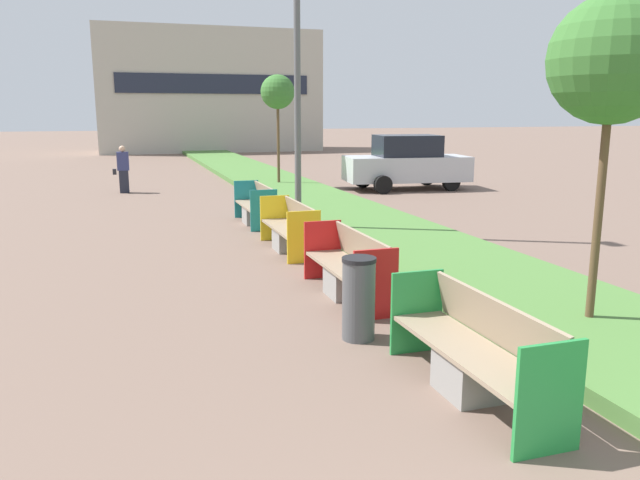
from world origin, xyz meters
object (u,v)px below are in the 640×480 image
at_px(bench_teal_frame, 256,209).
at_px(bench_red_frame, 349,271).
at_px(litter_bin, 359,298).
at_px(sapling_tree_near, 613,61).
at_px(pedestrian_walking, 123,169).
at_px(street_lamp_post, 297,11).
at_px(bench_yellow_frame, 290,232).
at_px(bench_green_frame, 474,357).
at_px(sapling_tree_far, 278,93).
at_px(parked_car_distant, 407,163).

bearing_deg(bench_teal_frame, bench_red_frame, -89.98).
height_order(litter_bin, sapling_tree_near, sapling_tree_near).
bearing_deg(pedestrian_walking, bench_teal_frame, -67.25).
height_order(bench_teal_frame, street_lamp_post, street_lamp_post).
xyz_separation_m(bench_teal_frame, litter_bin, (-0.50, -7.99, 0.14)).
xyz_separation_m(bench_yellow_frame, sapling_tree_near, (2.32, -5.52, 2.85)).
relative_size(street_lamp_post, pedestrian_walking, 5.53).
bearing_deg(bench_teal_frame, sapling_tree_near, -74.91).
bearing_deg(litter_bin, bench_red_frame, 73.22).
relative_size(bench_green_frame, bench_red_frame, 1.04).
bearing_deg(bench_red_frame, sapling_tree_near, -44.67).
bearing_deg(bench_yellow_frame, sapling_tree_far, 76.95).
xyz_separation_m(bench_teal_frame, sapling_tree_near, (2.32, -8.61, 2.86)).
xyz_separation_m(bench_yellow_frame, parked_car_distant, (6.38, 8.09, 0.54)).
bearing_deg(street_lamp_post, pedestrian_walking, 112.58).
bearing_deg(bench_yellow_frame, pedestrian_walking, 106.25).
xyz_separation_m(bench_teal_frame, pedestrian_walking, (-2.94, 7.02, 0.41)).
relative_size(bench_yellow_frame, sapling_tree_near, 0.55).
distance_m(bench_teal_frame, sapling_tree_near, 9.36).
distance_m(pedestrian_walking, parked_car_distant, 9.54).
distance_m(bench_yellow_frame, parked_car_distant, 10.32).
height_order(sapling_tree_near, sapling_tree_far, sapling_tree_near).
xyz_separation_m(litter_bin, street_lamp_post, (1.12, 6.46, 4.18)).
distance_m(litter_bin, parked_car_distant, 14.72).
bearing_deg(street_lamp_post, sapling_tree_far, 78.58).
relative_size(bench_teal_frame, sapling_tree_far, 0.52).
distance_m(bench_red_frame, sapling_tree_near, 4.33).
bearing_deg(bench_teal_frame, street_lamp_post, -68.18).
relative_size(street_lamp_post, parked_car_distant, 1.96).
height_order(bench_red_frame, parked_car_distant, parked_car_distant).
distance_m(bench_red_frame, bench_teal_frame, 6.32).
bearing_deg(litter_bin, sapling_tree_far, 79.28).
relative_size(bench_yellow_frame, bench_teal_frame, 1.08).
height_order(sapling_tree_far, pedestrian_walking, sapling_tree_far).
bearing_deg(sapling_tree_far, bench_teal_frame, -108.54).
height_order(sapling_tree_near, pedestrian_walking, sapling_tree_near).
xyz_separation_m(litter_bin, pedestrian_walking, (-2.44, 15.02, 0.28)).
height_order(litter_bin, parked_car_distant, parked_car_distant).
height_order(bench_green_frame, litter_bin, litter_bin).
relative_size(bench_yellow_frame, parked_car_distant, 0.50).
distance_m(bench_green_frame, sapling_tree_near, 3.84).
bearing_deg(litter_bin, bench_green_frame, -73.58).
bearing_deg(bench_yellow_frame, bench_green_frame, -89.99).
distance_m(bench_teal_frame, sapling_tree_far, 7.86).
xyz_separation_m(bench_red_frame, bench_teal_frame, (-0.00, 6.32, -0.01)).
height_order(bench_teal_frame, pedestrian_walking, pedestrian_walking).
xyz_separation_m(bench_green_frame, street_lamp_post, (0.61, 8.18, 4.31)).
bearing_deg(pedestrian_walking, sapling_tree_near, -71.38).
distance_m(bench_yellow_frame, street_lamp_post, 4.62).
distance_m(street_lamp_post, sapling_tree_near, 7.42).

